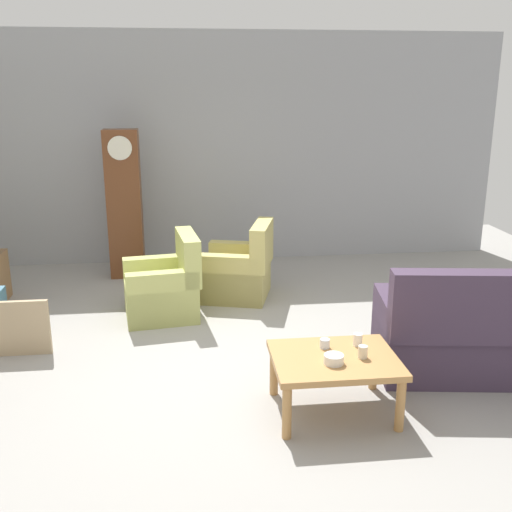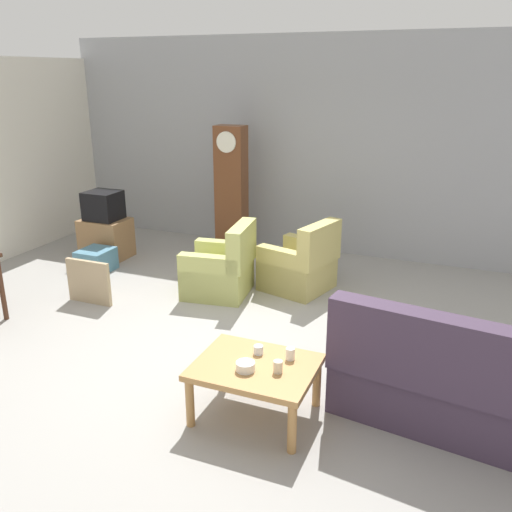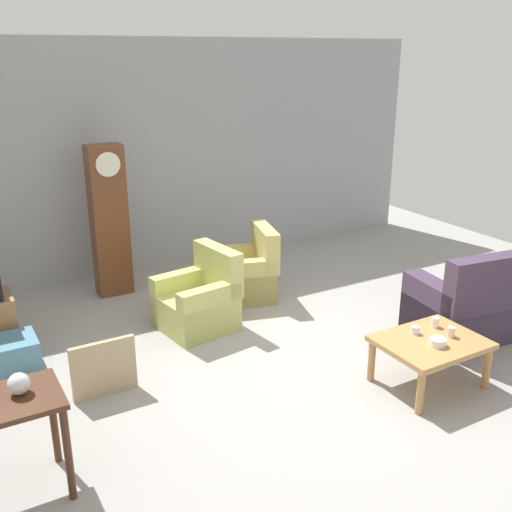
{
  "view_description": "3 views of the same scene",
  "coord_description": "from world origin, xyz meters",
  "px_view_note": "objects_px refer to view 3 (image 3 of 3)",
  "views": [
    {
      "loc": [
        -0.3,
        -4.96,
        2.48
      ],
      "look_at": [
        0.3,
        0.2,
        0.99
      ],
      "focal_mm": 41.86,
      "sensor_mm": 36.0,
      "label": 1
    },
    {
      "loc": [
        2.22,
        -4.38,
        2.68
      ],
      "look_at": [
        0.37,
        0.18,
        1.0
      ],
      "focal_mm": 38.02,
      "sensor_mm": 36.0,
      "label": 2
    },
    {
      "loc": [
        -3.11,
        -4.35,
        3.03
      ],
      "look_at": [
        -0.2,
        0.72,
        0.99
      ],
      "focal_mm": 41.58,
      "sensor_mm": 36.0,
      "label": 3
    }
  ],
  "objects_px": {
    "coffee_table_wood": "(431,346)",
    "glass_dome_cloche": "(19,384)",
    "armchair_olive_near": "(199,302)",
    "framed_picture_leaning": "(104,369)",
    "armchair_olive_far": "(245,275)",
    "couch_floral": "(504,300)",
    "cup_cream_tall": "(451,332)",
    "cup_blue_rimmed": "(415,330)",
    "bowl_white_stacked": "(438,342)",
    "cup_white_porcelain": "(435,322)",
    "storage_box_blue": "(16,353)",
    "grandfather_clock": "(109,221)"
  },
  "relations": [
    {
      "from": "storage_box_blue",
      "to": "glass_dome_cloche",
      "type": "distance_m",
      "value": 2.02
    },
    {
      "from": "framed_picture_leaning",
      "to": "cup_blue_rimmed",
      "type": "distance_m",
      "value": 2.94
    },
    {
      "from": "armchair_olive_near",
      "to": "cup_white_porcelain",
      "type": "height_order",
      "value": "armchair_olive_near"
    },
    {
      "from": "grandfather_clock",
      "to": "cup_white_porcelain",
      "type": "distance_m",
      "value": 4.15
    },
    {
      "from": "couch_floral",
      "to": "armchair_olive_near",
      "type": "xyz_separation_m",
      "value": [
        -2.98,
        1.75,
        -0.05
      ]
    },
    {
      "from": "armchair_olive_near",
      "to": "cup_white_porcelain",
      "type": "xyz_separation_m",
      "value": [
        1.6,
        -2.03,
        0.21
      ]
    },
    {
      "from": "couch_floral",
      "to": "glass_dome_cloche",
      "type": "xyz_separation_m",
      "value": [
        -5.15,
        -0.06,
        0.51
      ]
    },
    {
      "from": "coffee_table_wood",
      "to": "framed_picture_leaning",
      "type": "distance_m",
      "value": 3.04
    },
    {
      "from": "couch_floral",
      "to": "cup_cream_tall",
      "type": "xyz_separation_m",
      "value": [
        -1.4,
        -0.5,
        0.16
      ]
    },
    {
      "from": "grandfather_clock",
      "to": "framed_picture_leaning",
      "type": "relative_size",
      "value": 3.24
    },
    {
      "from": "coffee_table_wood",
      "to": "bowl_white_stacked",
      "type": "height_order",
      "value": "bowl_white_stacked"
    },
    {
      "from": "grandfather_clock",
      "to": "cup_white_porcelain",
      "type": "height_order",
      "value": "grandfather_clock"
    },
    {
      "from": "armchair_olive_far",
      "to": "cup_white_porcelain",
      "type": "xyz_separation_m",
      "value": [
        0.72,
        -2.55,
        0.21
      ]
    },
    {
      "from": "armchair_olive_far",
      "to": "framed_picture_leaning",
      "type": "bearing_deg",
      "value": -148.26
    },
    {
      "from": "armchair_olive_far",
      "to": "cup_blue_rimmed",
      "type": "distance_m",
      "value": 2.61
    },
    {
      "from": "couch_floral",
      "to": "storage_box_blue",
      "type": "distance_m",
      "value": 5.29
    },
    {
      "from": "grandfather_clock",
      "to": "cup_cream_tall",
      "type": "distance_m",
      "value": 4.33
    },
    {
      "from": "coffee_table_wood",
      "to": "storage_box_blue",
      "type": "distance_m",
      "value": 4.07
    },
    {
      "from": "armchair_olive_far",
      "to": "coffee_table_wood",
      "type": "xyz_separation_m",
      "value": [
        0.49,
        -2.73,
        0.1
      ]
    },
    {
      "from": "couch_floral",
      "to": "glass_dome_cloche",
      "type": "relative_size",
      "value": 14.21
    },
    {
      "from": "coffee_table_wood",
      "to": "cup_blue_rimmed",
      "type": "bearing_deg",
      "value": 103.52
    },
    {
      "from": "cup_blue_rimmed",
      "to": "couch_floral",
      "type": "bearing_deg",
      "value": 9.99
    },
    {
      "from": "armchair_olive_far",
      "to": "framed_picture_leaning",
      "type": "height_order",
      "value": "armchair_olive_far"
    },
    {
      "from": "coffee_table_wood",
      "to": "glass_dome_cloche",
      "type": "xyz_separation_m",
      "value": [
        -3.54,
        0.4,
        0.46
      ]
    },
    {
      "from": "cup_white_porcelain",
      "to": "storage_box_blue",
      "type": "bearing_deg",
      "value": 149.64
    },
    {
      "from": "armchair_olive_near",
      "to": "armchair_olive_far",
      "type": "xyz_separation_m",
      "value": [
        0.88,
        0.52,
        0.0
      ]
    },
    {
      "from": "armchair_olive_far",
      "to": "framed_picture_leaning",
      "type": "xyz_separation_m",
      "value": [
        -2.23,
        -1.38,
        -0.03
      ]
    },
    {
      "from": "armchair_olive_far",
      "to": "storage_box_blue",
      "type": "xyz_separation_m",
      "value": [
        -2.86,
        -0.45,
        -0.15
      ]
    },
    {
      "from": "storage_box_blue",
      "to": "grandfather_clock",
      "type": "bearing_deg",
      "value": 44.64
    },
    {
      "from": "cup_blue_rimmed",
      "to": "cup_cream_tall",
      "type": "height_order",
      "value": "cup_cream_tall"
    },
    {
      "from": "framed_picture_leaning",
      "to": "cup_blue_rimmed",
      "type": "height_order",
      "value": "cup_blue_rimmed"
    },
    {
      "from": "framed_picture_leaning",
      "to": "armchair_olive_near",
      "type": "bearing_deg",
      "value": 32.56
    },
    {
      "from": "glass_dome_cloche",
      "to": "cup_blue_rimmed",
      "type": "xyz_separation_m",
      "value": [
        3.5,
        -0.23,
        -0.36
      ]
    },
    {
      "from": "coffee_table_wood",
      "to": "cup_white_porcelain",
      "type": "xyz_separation_m",
      "value": [
        0.23,
        0.18,
        0.12
      ]
    },
    {
      "from": "storage_box_blue",
      "to": "cup_cream_tall",
      "type": "xyz_separation_m",
      "value": [
        3.56,
        -2.33,
        0.36
      ]
    },
    {
      "from": "bowl_white_stacked",
      "to": "couch_floral",
      "type": "bearing_deg",
      "value": 19.15
    },
    {
      "from": "coffee_table_wood",
      "to": "glass_dome_cloche",
      "type": "bearing_deg",
      "value": 173.58
    },
    {
      "from": "cup_blue_rimmed",
      "to": "bowl_white_stacked",
      "type": "relative_size",
      "value": 0.52
    },
    {
      "from": "cup_blue_rimmed",
      "to": "cup_cream_tall",
      "type": "xyz_separation_m",
      "value": [
        0.25,
        -0.21,
        0.01
      ]
    },
    {
      "from": "grandfather_clock",
      "to": "armchair_olive_far",
      "type": "bearing_deg",
      "value": -34.82
    },
    {
      "from": "cup_white_porcelain",
      "to": "bowl_white_stacked",
      "type": "relative_size",
      "value": 0.66
    },
    {
      "from": "grandfather_clock",
      "to": "couch_floral",
      "type": "bearing_deg",
      "value": -42.78
    },
    {
      "from": "grandfather_clock",
      "to": "cup_white_porcelain",
      "type": "xyz_separation_m",
      "value": [
        2.14,
        -3.53,
        -0.46
      ]
    },
    {
      "from": "armchair_olive_near",
      "to": "grandfather_clock",
      "type": "distance_m",
      "value": 1.73
    },
    {
      "from": "couch_floral",
      "to": "storage_box_blue",
      "type": "relative_size",
      "value": 4.75
    },
    {
      "from": "couch_floral",
      "to": "framed_picture_leaning",
      "type": "xyz_separation_m",
      "value": [
        -4.33,
        0.89,
        -0.08
      ]
    },
    {
      "from": "couch_floral",
      "to": "storage_box_blue",
      "type": "bearing_deg",
      "value": 159.83
    },
    {
      "from": "armchair_olive_near",
      "to": "framed_picture_leaning",
      "type": "xyz_separation_m",
      "value": [
        -1.36,
        -0.87,
        -0.03
      ]
    },
    {
      "from": "cup_cream_tall",
      "to": "armchair_olive_near",
      "type": "bearing_deg",
      "value": 124.95
    },
    {
      "from": "storage_box_blue",
      "to": "cup_blue_rimmed",
      "type": "bearing_deg",
      "value": -32.53
    }
  ]
}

